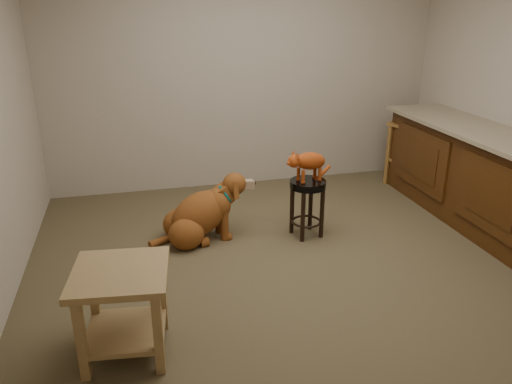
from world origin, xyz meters
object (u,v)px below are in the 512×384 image
object	(u,v)px
side_table	(123,299)
golden_retriever	(200,215)
tabby_kitten	(307,162)
padded_stool	(307,197)
wood_stool	(409,153)

from	to	relation	value
side_table	golden_retriever	size ratio (longest dim) A/B	0.61
side_table	tabby_kitten	bearing A→B (deg)	38.69
golden_retriever	tabby_kitten	distance (m)	1.08
padded_stool	golden_retriever	bearing A→B (deg)	171.50
golden_retriever	padded_stool	bearing A→B (deg)	-15.74
padded_stool	side_table	bearing A→B (deg)	-141.49
wood_stool	tabby_kitten	size ratio (longest dim) A/B	1.52
side_table	golden_retriever	xyz separation A→B (m)	(0.68, 1.46, -0.14)
padded_stool	side_table	distance (m)	2.11
wood_stool	side_table	xyz separation A→B (m)	(-3.28, -2.33, -0.01)
side_table	golden_retriever	distance (m)	1.62
tabby_kitten	side_table	bearing A→B (deg)	-152.41
wood_stool	golden_retriever	bearing A→B (deg)	-161.47
padded_stool	golden_retriever	distance (m)	0.99
wood_stool	golden_retriever	world-z (taller)	wood_stool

